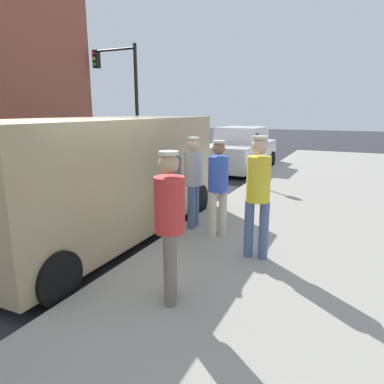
{
  "coord_description": "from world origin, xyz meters",
  "views": [
    {
      "loc": [
        3.87,
        -3.95,
        2.28
      ],
      "look_at": [
        1.65,
        0.81,
        1.05
      ],
      "focal_mm": 32.62,
      "sensor_mm": 36.0,
      "label": 1
    }
  ],
  "objects_px": {
    "pedestrian_in_red": "(170,218)",
    "traffic_light_corner": "(121,83)",
    "pedestrian_in_yellow": "(258,189)",
    "parked_sedan_ahead": "(240,151)",
    "pedestrian_in_blue": "(218,182)",
    "parking_meter_far": "(256,150)",
    "parked_van": "(100,176)",
    "pedestrian_in_gray": "(193,177)",
    "parking_meter_near": "(175,182)"
  },
  "relations": [
    {
      "from": "pedestrian_in_blue",
      "to": "pedestrian_in_yellow",
      "type": "bearing_deg",
      "value": -37.16
    },
    {
      "from": "pedestrian_in_yellow",
      "to": "pedestrian_in_gray",
      "type": "bearing_deg",
      "value": 148.13
    },
    {
      "from": "pedestrian_in_blue",
      "to": "pedestrian_in_gray",
      "type": "bearing_deg",
      "value": 157.27
    },
    {
      "from": "parking_meter_near",
      "to": "parked_van",
      "type": "xyz_separation_m",
      "value": [
        -1.5,
        0.04,
        -0.03
      ]
    },
    {
      "from": "pedestrian_in_gray",
      "to": "parked_sedan_ahead",
      "type": "xyz_separation_m",
      "value": [
        -1.44,
        7.46,
        -0.36
      ]
    },
    {
      "from": "pedestrian_in_gray",
      "to": "parked_sedan_ahead",
      "type": "distance_m",
      "value": 7.6
    },
    {
      "from": "parking_meter_near",
      "to": "pedestrian_in_red",
      "type": "bearing_deg",
      "value": -64.07
    },
    {
      "from": "parking_meter_far",
      "to": "parked_sedan_ahead",
      "type": "distance_m",
      "value": 3.78
    },
    {
      "from": "pedestrian_in_blue",
      "to": "parked_sedan_ahead",
      "type": "height_order",
      "value": "pedestrian_in_blue"
    },
    {
      "from": "pedestrian_in_yellow",
      "to": "parked_van",
      "type": "relative_size",
      "value": 0.34
    },
    {
      "from": "parking_meter_far",
      "to": "pedestrian_in_blue",
      "type": "relative_size",
      "value": 0.92
    },
    {
      "from": "pedestrian_in_blue",
      "to": "traffic_light_corner",
      "type": "distance_m",
      "value": 12.08
    },
    {
      "from": "parked_van",
      "to": "pedestrian_in_red",
      "type": "bearing_deg",
      "value": -35.22
    },
    {
      "from": "pedestrian_in_yellow",
      "to": "pedestrian_in_blue",
      "type": "xyz_separation_m",
      "value": [
        -0.85,
        0.65,
        -0.09
      ]
    },
    {
      "from": "parked_van",
      "to": "traffic_light_corner",
      "type": "height_order",
      "value": "traffic_light_corner"
    },
    {
      "from": "pedestrian_in_blue",
      "to": "traffic_light_corner",
      "type": "relative_size",
      "value": 0.32
    },
    {
      "from": "pedestrian_in_yellow",
      "to": "pedestrian_in_red",
      "type": "height_order",
      "value": "pedestrian_in_yellow"
    },
    {
      "from": "pedestrian_in_yellow",
      "to": "pedestrian_in_blue",
      "type": "height_order",
      "value": "pedestrian_in_yellow"
    },
    {
      "from": "pedestrian_in_yellow",
      "to": "pedestrian_in_gray",
      "type": "distance_m",
      "value": 1.68
    },
    {
      "from": "pedestrian_in_red",
      "to": "parked_sedan_ahead",
      "type": "bearing_deg",
      "value": 103.02
    },
    {
      "from": "pedestrian_in_red",
      "to": "traffic_light_corner",
      "type": "height_order",
      "value": "traffic_light_corner"
    },
    {
      "from": "parking_meter_near",
      "to": "parked_sedan_ahead",
      "type": "bearing_deg",
      "value": 100.41
    },
    {
      "from": "pedestrian_in_yellow",
      "to": "parked_sedan_ahead",
      "type": "height_order",
      "value": "pedestrian_in_yellow"
    },
    {
      "from": "parking_meter_near",
      "to": "pedestrian_in_yellow",
      "type": "bearing_deg",
      "value": 1.04
    },
    {
      "from": "pedestrian_in_red",
      "to": "parked_sedan_ahead",
      "type": "xyz_separation_m",
      "value": [
        -2.3,
        9.92,
        -0.39
      ]
    },
    {
      "from": "pedestrian_in_gray",
      "to": "parked_van",
      "type": "distance_m",
      "value": 1.65
    },
    {
      "from": "pedestrian_in_red",
      "to": "parked_van",
      "type": "relative_size",
      "value": 0.33
    },
    {
      "from": "parking_meter_far",
      "to": "parking_meter_near",
      "type": "bearing_deg",
      "value": -90.0
    },
    {
      "from": "parking_meter_far",
      "to": "pedestrian_in_gray",
      "type": "bearing_deg",
      "value": -91.37
    },
    {
      "from": "pedestrian_in_yellow",
      "to": "parked_van",
      "type": "height_order",
      "value": "parked_van"
    },
    {
      "from": "pedestrian_in_red",
      "to": "parked_van",
      "type": "distance_m",
      "value": 2.76
    },
    {
      "from": "pedestrian_in_yellow",
      "to": "parked_sedan_ahead",
      "type": "xyz_separation_m",
      "value": [
        -2.86,
        8.34,
        -0.44
      ]
    },
    {
      "from": "pedestrian_in_yellow",
      "to": "pedestrian_in_gray",
      "type": "height_order",
      "value": "pedestrian_in_yellow"
    },
    {
      "from": "pedestrian_in_red",
      "to": "traffic_light_corner",
      "type": "distance_m",
      "value": 13.91
    },
    {
      "from": "parking_meter_far",
      "to": "pedestrian_in_red",
      "type": "height_order",
      "value": "pedestrian_in_red"
    },
    {
      "from": "parking_meter_near",
      "to": "parking_meter_far",
      "type": "relative_size",
      "value": 1.0
    },
    {
      "from": "parking_meter_near",
      "to": "traffic_light_corner",
      "type": "xyz_separation_m",
      "value": [
        -7.69,
        9.23,
        2.34
      ]
    },
    {
      "from": "parking_meter_near",
      "to": "parked_van",
      "type": "bearing_deg",
      "value": 178.62
    },
    {
      "from": "pedestrian_in_gray",
      "to": "parked_sedan_ahead",
      "type": "relative_size",
      "value": 0.38
    },
    {
      "from": "pedestrian_in_red",
      "to": "pedestrian_in_gray",
      "type": "relative_size",
      "value": 1.03
    },
    {
      "from": "parking_meter_near",
      "to": "parked_sedan_ahead",
      "type": "xyz_separation_m",
      "value": [
        -1.54,
        8.37,
        -0.43
      ]
    },
    {
      "from": "parking_meter_far",
      "to": "pedestrian_in_red",
      "type": "relative_size",
      "value": 0.89
    },
    {
      "from": "parked_van",
      "to": "pedestrian_in_yellow",
      "type": "bearing_deg",
      "value": -0.24
    },
    {
      "from": "parking_meter_near",
      "to": "parked_van",
      "type": "height_order",
      "value": "parked_van"
    },
    {
      "from": "pedestrian_in_yellow",
      "to": "traffic_light_corner",
      "type": "height_order",
      "value": "traffic_light_corner"
    },
    {
      "from": "parking_meter_near",
      "to": "pedestrian_in_blue",
      "type": "height_order",
      "value": "pedestrian_in_blue"
    },
    {
      "from": "parked_sedan_ahead",
      "to": "traffic_light_corner",
      "type": "bearing_deg",
      "value": 171.98
    },
    {
      "from": "parking_meter_near",
      "to": "parking_meter_far",
      "type": "xyz_separation_m",
      "value": [
        0.0,
        4.94,
        0.0
      ]
    },
    {
      "from": "parking_meter_near",
      "to": "pedestrian_in_red",
      "type": "xyz_separation_m",
      "value": [
        0.76,
        -1.56,
        -0.04
      ]
    },
    {
      "from": "pedestrian_in_blue",
      "to": "pedestrian_in_gray",
      "type": "relative_size",
      "value": 0.99
    }
  ]
}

